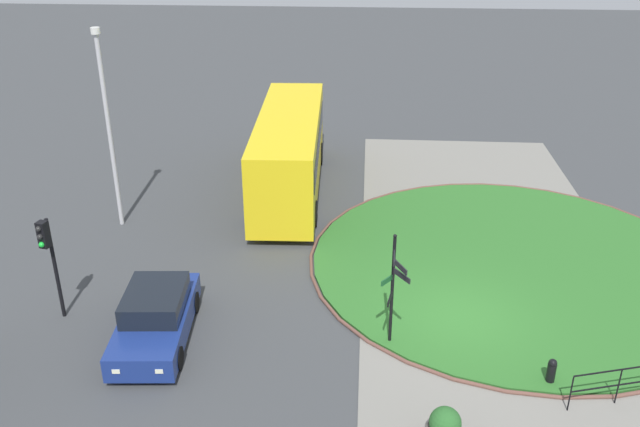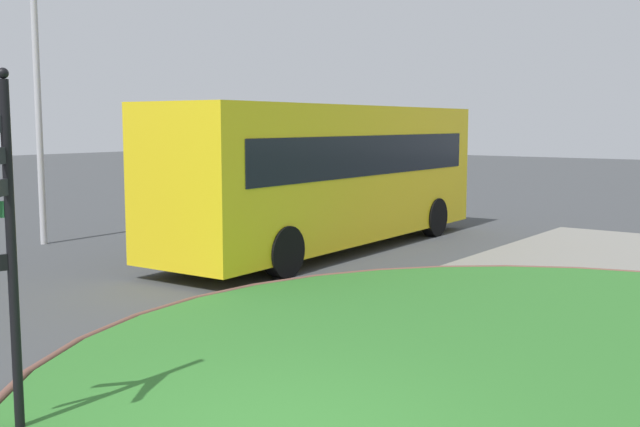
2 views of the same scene
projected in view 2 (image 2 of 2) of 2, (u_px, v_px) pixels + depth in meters
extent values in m
cylinder|color=#2D6B28|center=(627.00, 384.00, 8.42)|extent=(13.43, 13.43, 0.10)
torus|color=brown|center=(627.00, 384.00, 8.42)|extent=(13.74, 13.74, 0.11)
cylinder|color=black|center=(12.00, 263.00, 6.92)|extent=(0.09, 0.09, 3.32)
sphere|color=black|center=(3.00, 73.00, 6.72)|extent=(0.10, 0.10, 0.10)
cube|color=yellow|center=(330.00, 173.00, 17.56)|extent=(10.21, 2.77, 3.04)
cube|color=black|center=(287.00, 153.00, 18.20)|extent=(8.91, 0.33, 0.88)
cube|color=black|center=(375.00, 155.00, 16.82)|extent=(8.91, 0.33, 0.88)
cube|color=black|center=(428.00, 158.00, 21.70)|extent=(0.09, 1.98, 1.10)
cube|color=black|center=(429.00, 117.00, 21.56)|extent=(0.07, 1.33, 0.28)
cylinder|color=black|center=(361.00, 212.00, 20.99)|extent=(1.01, 0.33, 1.00)
cylinder|color=black|center=(434.00, 217.00, 19.74)|extent=(1.01, 0.33, 1.00)
cylinder|color=black|center=(198.00, 241.00, 15.68)|extent=(1.01, 0.33, 1.00)
cylinder|color=black|center=(283.00, 252.00, 14.44)|extent=(1.01, 0.33, 1.00)
cylinder|color=#B7B7BC|center=(38.00, 97.00, 18.10)|extent=(0.16, 0.16, 7.10)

